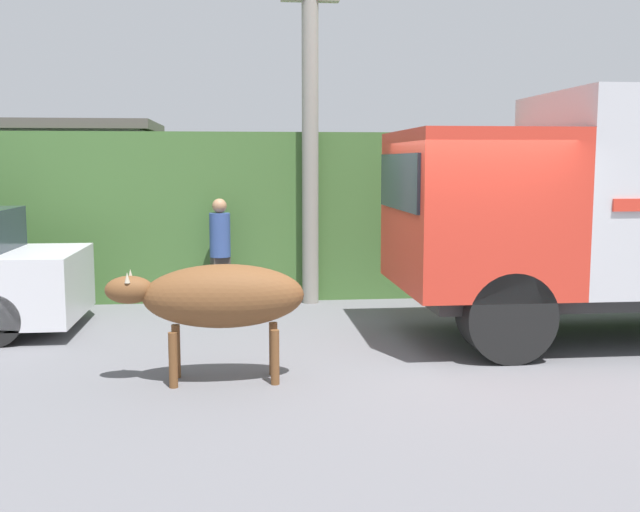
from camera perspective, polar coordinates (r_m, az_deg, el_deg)
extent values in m
plane|color=slate|center=(9.06, 9.59, -7.39)|extent=(60.00, 60.00, 0.00)
cube|color=#426B33|center=(15.04, 3.10, 3.77)|extent=(32.00, 5.54, 2.74)
cube|color=#B2BCAD|center=(14.05, -21.01, 3.16)|extent=(4.05, 2.40, 2.79)
cube|color=#4C4742|center=(14.04, -21.28, 9.17)|extent=(4.35, 2.70, 0.16)
cube|color=#2D2D2D|center=(10.56, 23.05, -2.39)|extent=(5.81, 1.96, 0.18)
cube|color=red|center=(9.55, 11.69, 3.50)|extent=(1.90, 2.45, 1.94)
cube|color=#232D38|center=(9.29, 6.02, 5.66)|extent=(0.04, 2.09, 0.68)
cylinder|color=black|center=(8.83, 13.98, -4.40)|extent=(1.05, 0.54, 1.05)
ellipsoid|color=brown|center=(7.75, -7.34, -3.04)|extent=(1.65, 0.66, 0.66)
ellipsoid|color=brown|center=(7.81, -14.33, -2.51)|extent=(0.49, 0.29, 0.29)
cone|color=#B7AD93|center=(7.68, -14.48, -1.60)|extent=(0.06, 0.06, 0.11)
cone|color=#B7AD93|center=(7.90, -14.25, -1.35)|extent=(0.06, 0.06, 0.11)
cylinder|color=brown|center=(7.73, -11.13, -7.79)|extent=(0.09, 0.09, 0.57)
cylinder|color=brown|center=(8.08, -10.91, -7.13)|extent=(0.09, 0.09, 0.57)
cylinder|color=brown|center=(7.71, -3.45, -7.71)|extent=(0.09, 0.09, 0.57)
cylinder|color=brown|center=(8.06, -3.58, -7.05)|extent=(0.09, 0.09, 0.57)
cube|color=#38332D|center=(11.85, -7.57, -1.95)|extent=(0.32, 0.27, 0.79)
cylinder|color=#334C8C|center=(11.75, -7.63, 1.60)|extent=(0.42, 0.42, 0.69)
sphere|color=#A87A56|center=(11.72, -7.67, 3.81)|extent=(0.23, 0.23, 0.23)
cylinder|color=gray|center=(11.92, -0.75, 9.33)|extent=(0.26, 0.26, 5.42)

